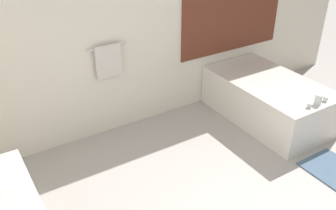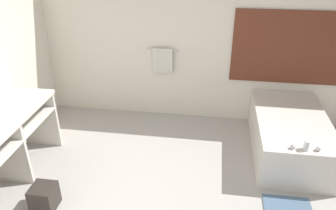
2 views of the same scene
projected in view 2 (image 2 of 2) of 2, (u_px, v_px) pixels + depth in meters
ground_plane at (159, 210)px, 3.70m from camera, size 16.00×16.00×0.00m
wall_back_with_blinds at (186, 37)px, 5.00m from camera, size 7.40×0.13×2.70m
vanity_counter at (4, 134)px, 3.84m from camera, size 0.59×1.67×0.90m
bathtub at (290, 133)px, 4.52m from camera, size 0.95×1.68×0.68m
waste_bin at (44, 197)px, 3.67m from camera, size 0.26×0.26×0.29m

